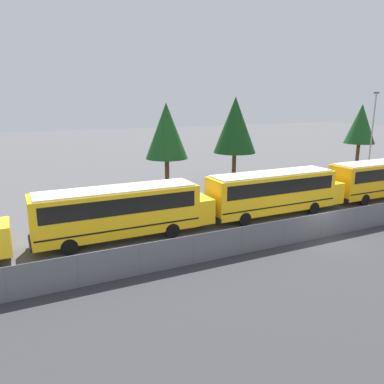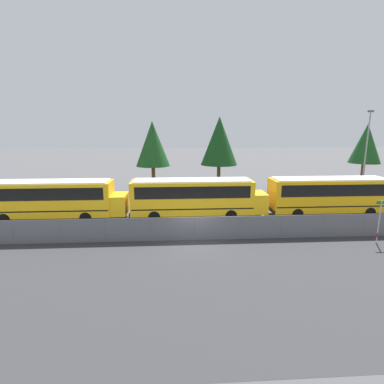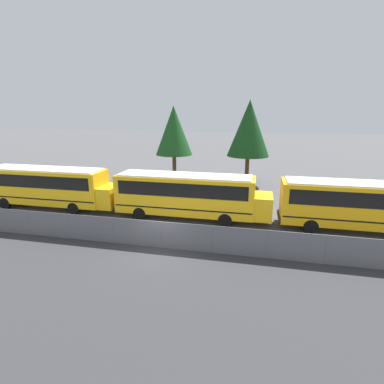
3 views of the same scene
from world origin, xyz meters
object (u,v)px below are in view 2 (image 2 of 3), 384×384
(school_bus_3, at_px, (331,193))
(tree_0, at_px, (153,144))
(tree_2, at_px, (219,141))
(street_sign, at_px, (379,221))
(light_pole, at_px, (366,150))
(tree_3, at_px, (366,144))
(school_bus_2, at_px, (195,195))
(school_bus_1, at_px, (52,197))

(school_bus_3, bearing_deg, tree_0, 145.33)
(school_bus_3, xyz_separation_m, tree_0, (-16.39, 11.34, 3.81))
(school_bus_3, bearing_deg, tree_2, 124.61)
(street_sign, xyz_separation_m, light_pole, (8.41, 14.88, 3.61))
(tree_3, bearing_deg, light_pole, -122.28)
(school_bus_2, distance_m, school_bus_3, 12.12)
(school_bus_3, xyz_separation_m, tree_2, (-8.26, 11.98, 4.11))
(school_bus_2, bearing_deg, tree_0, 110.56)
(school_bus_1, relative_size, street_sign, 3.91)
(school_bus_1, xyz_separation_m, street_sign, (23.83, -6.72, -0.41))
(school_bus_3, distance_m, tree_0, 20.29)
(school_bus_1, distance_m, tree_2, 20.27)
(school_bus_1, xyz_separation_m, tree_0, (7.69, 11.34, 3.81))
(school_bus_2, xyz_separation_m, light_pole, (20.28, 8.20, 3.20))
(school_bus_3, distance_m, tree_2, 15.12)
(school_bus_1, relative_size, tree_2, 1.29)
(school_bus_2, height_order, tree_3, tree_3)
(tree_3, bearing_deg, tree_0, -178.99)
(street_sign, distance_m, tree_3, 21.81)
(light_pole, bearing_deg, school_bus_1, -165.79)
(school_bus_3, relative_size, street_sign, 3.91)
(school_bus_2, bearing_deg, school_bus_3, 0.20)
(school_bus_3, xyz_separation_m, street_sign, (-0.25, -6.73, -0.41))
(school_bus_1, height_order, tree_0, tree_0)
(school_bus_3, bearing_deg, school_bus_1, -179.99)
(school_bus_3, distance_m, tree_3, 16.21)
(school_bus_1, height_order, street_sign, school_bus_1)
(school_bus_1, distance_m, school_bus_3, 24.09)
(school_bus_1, bearing_deg, light_pole, 14.21)
(tree_0, distance_m, tree_2, 8.16)
(light_pole, bearing_deg, tree_0, 172.62)
(school_bus_2, bearing_deg, tree_3, 27.69)
(school_bus_1, relative_size, school_bus_3, 1.00)
(school_bus_2, distance_m, tree_0, 12.74)
(school_bus_3, relative_size, tree_2, 1.29)
(tree_0, height_order, tree_2, tree_2)
(street_sign, relative_size, tree_2, 0.33)
(school_bus_1, xyz_separation_m, tree_3, (34.55, 11.82, 3.73))
(school_bus_3, bearing_deg, tree_3, 48.47)
(street_sign, distance_m, tree_2, 20.84)
(school_bus_2, bearing_deg, school_bus_1, 179.82)
(school_bus_2, height_order, school_bus_3, same)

